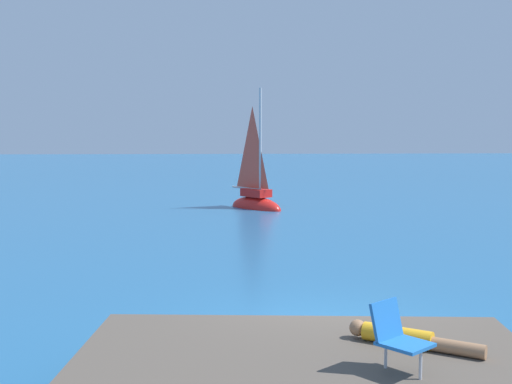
# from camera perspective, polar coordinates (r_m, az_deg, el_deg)

# --- Properties ---
(ground_plane) EXTENTS (160.00, 160.00, 0.00)m
(ground_plane) POSITION_cam_1_polar(r_m,az_deg,el_deg) (11.92, 5.90, -11.40)
(ground_plane) COLOR #236093
(boulder_seaward) EXTENTS (1.26, 1.46, 1.08)m
(boulder_seaward) POSITION_cam_1_polar(r_m,az_deg,el_deg) (10.30, -9.03, -14.18)
(boulder_seaward) COLOR brown
(boulder_seaward) RESTS_ON ground
(boulder_inland) EXTENTS (1.20, 1.20, 0.59)m
(boulder_inland) POSITION_cam_1_polar(r_m,az_deg,el_deg) (10.50, 4.98, -13.76)
(boulder_inland) COLOR #515343
(boulder_inland) RESTS_ON ground
(sailboat_near) EXTENTS (2.65, 2.98, 5.69)m
(sailboat_near) POSITION_cam_1_polar(r_m,az_deg,el_deg) (28.80, -0.02, -0.80)
(sailboat_near) COLOR red
(sailboat_near) RESTS_ON ground
(person_sunbather) EXTENTS (1.54, 1.09, 0.25)m
(person_sunbather) POSITION_cam_1_polar(r_m,az_deg,el_deg) (8.86, 12.88, -12.12)
(person_sunbather) COLOR gold
(person_sunbather) RESTS_ON shore_ledge
(beach_chair) EXTENTS (0.75, 0.76, 0.80)m
(beach_chair) POSITION_cam_1_polar(r_m,az_deg,el_deg) (7.89, 11.99, -11.84)
(beach_chair) COLOR blue
(beach_chair) RESTS_ON shore_ledge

